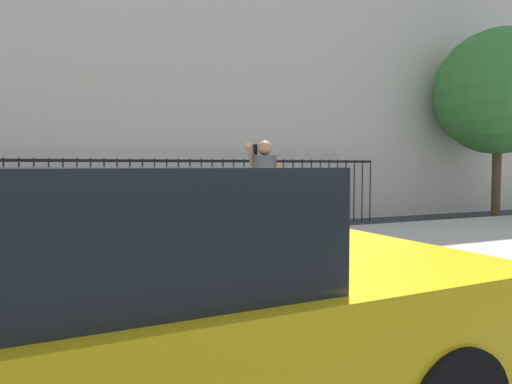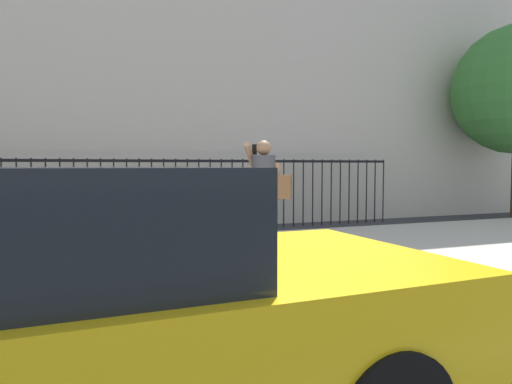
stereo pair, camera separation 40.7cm
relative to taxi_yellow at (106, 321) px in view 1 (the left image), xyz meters
The scene contains 7 objects.
ground_plane 2.43m from the taxi_yellow, 46.75° to the left, with size 60.00×60.00×0.00m, color #333338.
sidewalk 4.25m from the taxi_yellow, 67.75° to the left, with size 28.00×4.40×0.15m, color #B2ADA3.
building_facade 11.30m from the taxi_yellow, 81.12° to the left, with size 28.00×4.00×10.60m, color beige.
iron_fence 7.76m from the taxi_yellow, 78.15° to the left, with size 12.03×0.04×1.60m.
taxi_yellow is the anchor object (origin of this frame).
pedestrian_on_phone 4.68m from the taxi_yellow, 54.24° to the left, with size 0.71×0.63×1.66m.
street_tree_near 13.31m from the taxi_yellow, 30.94° to the left, with size 3.39×3.39×5.14m.
Camera 1 is at (-1.88, -4.06, 1.46)m, focal length 33.42 mm.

